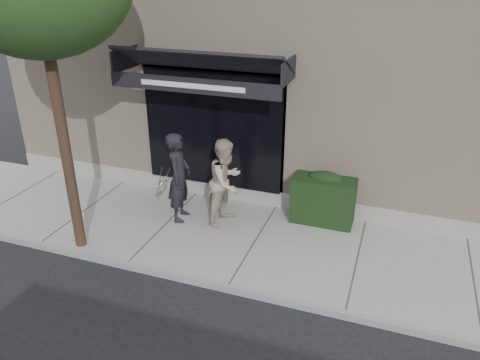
% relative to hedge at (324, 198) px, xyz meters
% --- Properties ---
extents(ground, '(80.00, 80.00, 0.00)m').
position_rel_hedge_xyz_m(ground, '(-1.10, -1.25, -0.66)').
color(ground, black).
rests_on(ground, ground).
extents(sidewalk, '(20.00, 3.00, 0.12)m').
position_rel_hedge_xyz_m(sidewalk, '(-1.10, -1.25, -0.60)').
color(sidewalk, gray).
rests_on(sidewalk, ground).
extents(curb, '(20.00, 0.10, 0.14)m').
position_rel_hedge_xyz_m(curb, '(-1.10, -2.80, -0.59)').
color(curb, gray).
rests_on(curb, ground).
extents(building_facade, '(14.30, 8.04, 5.64)m').
position_rel_hedge_xyz_m(building_facade, '(-1.11, 3.71, 2.08)').
color(building_facade, beige).
rests_on(building_facade, ground).
extents(hedge, '(1.30, 0.70, 1.14)m').
position_rel_hedge_xyz_m(hedge, '(0.00, 0.00, 0.00)').
color(hedge, black).
rests_on(hedge, sidewalk).
extents(pedestrian_front, '(0.75, 0.86, 1.94)m').
position_rel_hedge_xyz_m(pedestrian_front, '(-2.90, -0.93, 0.43)').
color(pedestrian_front, black).
rests_on(pedestrian_front, sidewalk).
extents(pedestrian_back, '(0.90, 1.04, 1.86)m').
position_rel_hedge_xyz_m(pedestrian_back, '(-1.93, -0.72, 0.39)').
color(pedestrian_back, '#B2A18F').
rests_on(pedestrian_back, sidewalk).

